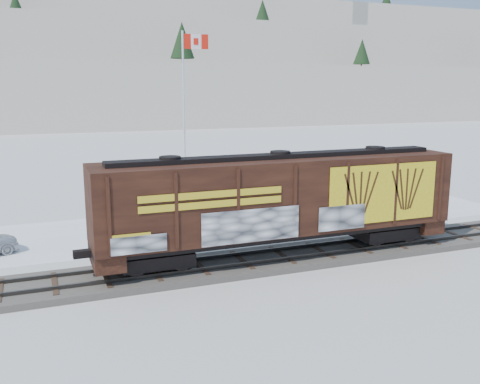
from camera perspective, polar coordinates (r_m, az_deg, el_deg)
name	(u,v)px	position (r m, az deg, el deg)	size (l,w,h in m)	color
ground	(242,266)	(24.30, 0.24, -7.90)	(500.00, 500.00, 0.00)	white
rail_track	(242,263)	(24.25, 0.24, -7.58)	(50.00, 3.40, 0.43)	#59544C
parking_strip	(195,226)	(31.09, -4.84, -3.62)	(40.00, 8.00, 0.03)	white
hillside	(59,63)	(161.49, -18.77, 12.94)	(360.00, 110.00, 93.00)	white
hopper_railcar	(280,199)	(24.20, 4.26, -0.70)	(16.71, 3.06, 4.59)	black
flagpole	(186,138)	(38.28, -5.78, 5.73)	(2.30, 0.90, 11.69)	silver
car_white	(291,207)	(32.02, 5.43, -1.63)	(1.76, 5.06, 1.67)	silver
car_dark	(294,203)	(34.09, 5.83, -1.16)	(1.83, 4.50, 1.31)	black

